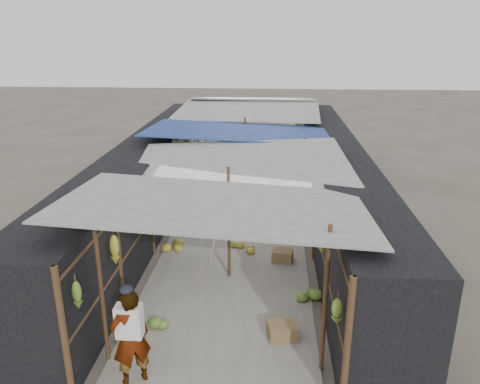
% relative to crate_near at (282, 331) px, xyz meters
% --- Properties ---
extents(ground, '(80.00, 80.00, 0.00)m').
position_rel_crate_near_xyz_m(ground, '(-1.17, -0.79, -0.15)').
color(ground, '#6B6356').
rests_on(ground, ground).
extents(aisle_slab, '(3.60, 16.00, 0.02)m').
position_rel_crate_near_xyz_m(aisle_slab, '(-1.17, 5.71, -0.14)').
color(aisle_slab, '#9E998E').
rests_on(aisle_slab, ground).
extents(stall_left, '(1.40, 15.00, 2.30)m').
position_rel_crate_near_xyz_m(stall_left, '(-3.87, 5.71, 1.00)').
color(stall_left, black).
rests_on(stall_left, ground).
extents(stall_right, '(1.40, 15.00, 2.30)m').
position_rel_crate_near_xyz_m(stall_right, '(1.53, 5.71, 1.00)').
color(stall_right, black).
rests_on(stall_right, ground).
extents(crate_near, '(0.58, 0.50, 0.30)m').
position_rel_crate_near_xyz_m(crate_near, '(0.00, 0.00, 0.00)').
color(crate_near, '#936E4B').
rests_on(crate_near, ground).
extents(crate_mid, '(0.53, 0.45, 0.29)m').
position_rel_crate_near_xyz_m(crate_mid, '(0.06, 3.04, -0.01)').
color(crate_mid, '#936E4B').
rests_on(crate_mid, ground).
extents(crate_back, '(0.47, 0.41, 0.26)m').
position_rel_crate_near_xyz_m(crate_back, '(-2.32, 7.73, -0.02)').
color(crate_back, '#936E4B').
rests_on(crate_back, ground).
extents(black_basin, '(0.58, 0.58, 0.17)m').
position_rel_crate_near_xyz_m(black_basin, '(0.19, 6.78, -0.06)').
color(black_basin, black).
rests_on(black_basin, ground).
extents(vendor_elderly, '(0.73, 0.66, 1.67)m').
position_rel_crate_near_xyz_m(vendor_elderly, '(-2.37, -1.29, 0.68)').
color(vendor_elderly, white).
rests_on(vendor_elderly, ground).
extents(shopper_blue, '(0.88, 0.82, 1.44)m').
position_rel_crate_near_xyz_m(shopper_blue, '(-1.05, 8.94, 0.57)').
color(shopper_blue, '#1F2C9B').
rests_on(shopper_blue, ground).
extents(vendor_seated, '(0.47, 0.64, 0.89)m').
position_rel_crate_near_xyz_m(vendor_seated, '(0.28, 6.82, 0.29)').
color(vendor_seated, '#43403A').
rests_on(vendor_seated, ground).
extents(market_canopy, '(5.62, 15.20, 2.77)m').
position_rel_crate_near_xyz_m(market_canopy, '(-1.14, 6.05, 2.26)').
color(market_canopy, brown).
rests_on(market_canopy, ground).
extents(hanging_bananas, '(3.95, 14.40, 0.81)m').
position_rel_crate_near_xyz_m(hanging_bananas, '(-1.00, 6.02, 1.49)').
color(hanging_bananas, olive).
rests_on(hanging_bananas, ground).
extents(floor_bananas, '(3.81, 11.11, 0.33)m').
position_rel_crate_near_xyz_m(floor_bananas, '(-1.56, 4.89, -0.00)').
color(floor_bananas, olive).
rests_on(floor_bananas, ground).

